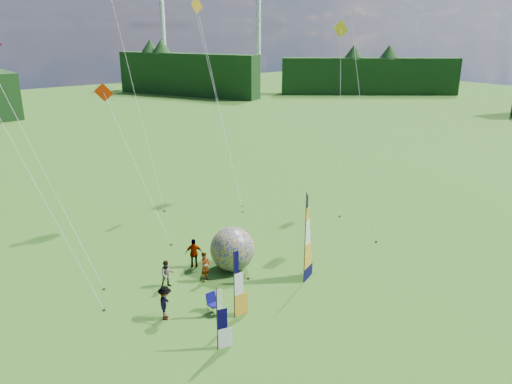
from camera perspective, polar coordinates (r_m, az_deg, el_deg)
ground at (r=27.61m, az=6.89°, el=-12.61°), size 220.00×220.00×0.00m
treeline_ring at (r=25.79m, az=7.23°, el=-4.97°), size 210.00×210.00×8.00m
turbine_left at (r=141.44m, az=0.29°, el=18.82°), size 8.00×1.20×30.00m
turbine_right at (r=133.78m, az=-10.63°, el=18.54°), size 8.00×1.20×30.00m
feather_banner_main at (r=28.41m, az=5.63°, el=-5.54°), size 1.36×0.67×5.35m
side_banner_left at (r=25.42m, az=-2.52°, el=-10.61°), size 1.03×0.18×3.69m
side_banner_far at (r=23.30m, az=-4.47°, el=-14.40°), size 0.93×0.32×3.13m
bol_inflatable at (r=30.42m, az=-2.72°, el=-6.52°), size 3.53×3.53×2.71m
spectator_a at (r=29.38m, az=-5.82°, el=-8.51°), size 0.78×0.65×1.82m
spectator_b at (r=29.11m, az=-10.14°, el=-9.21°), size 0.86×0.56×1.62m
spectator_c at (r=26.18m, az=-10.35°, el=-12.36°), size 1.04×1.20×1.81m
spectator_d at (r=31.06m, az=-7.09°, el=-6.96°), size 1.16×0.97×1.86m
camp_chair at (r=26.58m, az=-4.84°, el=-12.54°), size 0.64×0.64×1.06m
kite_whale at (r=43.39m, az=-5.62°, el=15.65°), size 5.00×13.98×24.22m
kite_rainbow_delta at (r=30.56m, az=-23.63°, el=4.66°), size 7.99×12.54×15.41m
kite_parafoil at (r=36.64m, az=12.09°, el=9.85°), size 8.19×11.24×17.89m
small_kite_red at (r=36.79m, az=-13.67°, el=3.96°), size 3.38×11.82×10.60m
small_kite_orange at (r=41.61m, az=-4.25°, el=10.54°), size 6.36×11.31×16.95m
small_kite_yellow at (r=41.29m, az=9.65°, el=9.01°), size 9.28×9.74×15.16m
small_kite_pink at (r=27.18m, az=-24.25°, el=2.54°), size 8.55×9.76×14.99m
small_kite_green at (r=43.61m, az=-13.96°, el=12.56°), size 5.38×13.69×20.19m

